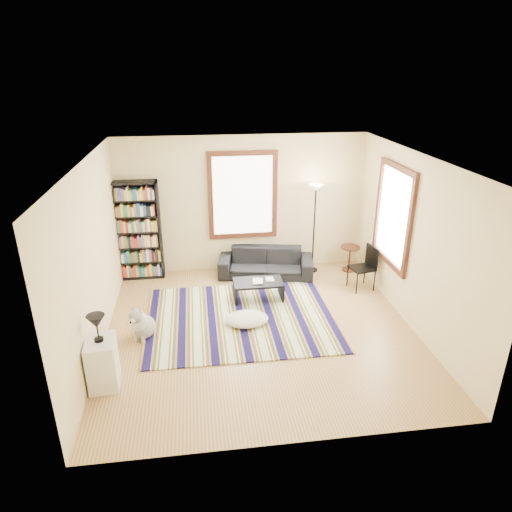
{
  "coord_description": "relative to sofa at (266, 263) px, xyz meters",
  "views": [
    {
      "loc": [
        -0.95,
        -6.42,
        4.05
      ],
      "look_at": [
        0.0,
        0.5,
        1.1
      ],
      "focal_mm": 32.0,
      "sensor_mm": 36.0,
      "label": 1
    }
  ],
  "objects": [
    {
      "name": "wall_back",
      "position": [
        -0.42,
        0.5,
        1.12
      ],
      "size": [
        5.0,
        0.1,
        2.8
      ],
      "primitive_type": "cube",
      "color": "beige",
      "rests_on": "floor"
    },
    {
      "name": "wall_right",
      "position": [
        2.13,
        -2.05,
        1.12
      ],
      "size": [
        0.1,
        5.0,
        2.8
      ],
      "primitive_type": "cube",
      "color": "beige",
      "rests_on": "floor"
    },
    {
      "name": "wall_front",
      "position": [
        -0.42,
        -4.6,
        1.12
      ],
      "size": [
        5.0,
        0.1,
        2.8
      ],
      "primitive_type": "cube",
      "color": "beige",
      "rests_on": "floor"
    },
    {
      "name": "folding_chair",
      "position": [
        1.73,
        -0.85,
        0.15
      ],
      "size": [
        0.49,
        0.47,
        0.86
      ],
      "primitive_type": "cube",
      "rotation": [
        0.0,
        0.0,
        0.19
      ],
      "color": "black",
      "rests_on": "floor"
    },
    {
      "name": "dog",
      "position": [
        -2.29,
        -2.01,
        0.01
      ],
      "size": [
        0.62,
        0.7,
        0.59
      ],
      "primitive_type": null,
      "rotation": [
        0.0,
        0.0,
        -0.41
      ],
      "color": "silver",
      "rests_on": "floor"
    },
    {
      "name": "floor",
      "position": [
        -0.42,
        -2.05,
        -0.33
      ],
      "size": [
        5.0,
        5.0,
        0.1
      ],
      "primitive_type": "cube",
      "color": "tan",
      "rests_on": "ground"
    },
    {
      "name": "sofa",
      "position": [
        0.0,
        0.0,
        0.0
      ],
      "size": [
        2.02,
        1.1,
        0.56
      ],
      "primitive_type": "imported",
      "rotation": [
        0.0,
        0.0,
        -0.19
      ],
      "color": "black",
      "rests_on": "floor"
    },
    {
      "name": "book_b",
      "position": [
        -0.15,
        -0.96,
        0.09
      ],
      "size": [
        0.14,
        0.2,
        0.01
      ],
      "primitive_type": "imported",
      "rotation": [
        0.0,
        0.0,
        -0.01
      ],
      "color": "beige",
      "rests_on": "coffee_table"
    },
    {
      "name": "window_right",
      "position": [
        2.05,
        -1.25,
        1.32
      ],
      "size": [
        0.06,
        1.2,
        1.6
      ],
      "primitive_type": "cube",
      "color": "white",
      "rests_on": "wall_right"
    },
    {
      "name": "coffee_table",
      "position": [
        -0.3,
        -1.01,
        -0.1
      ],
      "size": [
        0.92,
        0.54,
        0.36
      ],
      "primitive_type": "cube",
      "rotation": [
        0.0,
        0.0,
        -0.05
      ],
      "color": "black",
      "rests_on": "floor"
    },
    {
      "name": "wall_left",
      "position": [
        -2.97,
        -2.05,
        1.12
      ],
      "size": [
        0.1,
        5.0,
        2.8
      ],
      "primitive_type": "cube",
      "color": "beige",
      "rests_on": "floor"
    },
    {
      "name": "floor_cushion",
      "position": [
        -0.62,
        -1.86,
        -0.19
      ],
      "size": [
        0.8,
        0.65,
        0.18
      ],
      "primitive_type": "ellipsoid",
      "rotation": [
        0.0,
        0.0,
        0.14
      ],
      "color": "silver",
      "rests_on": "floor"
    },
    {
      "name": "rug",
      "position": [
        -0.69,
        -1.68,
        -0.27
      ],
      "size": [
        3.2,
        2.56,
        0.02
      ],
      "primitive_type": "cube",
      "color": "#110C3D",
      "rests_on": "floor"
    },
    {
      "name": "book_a",
      "position": [
        -0.4,
        -1.01,
        0.09
      ],
      "size": [
        0.22,
        0.27,
        0.02
      ],
      "primitive_type": "imported",
      "rotation": [
        0.0,
        0.0,
        -0.16
      ],
      "color": "beige",
      "rests_on": "coffee_table"
    },
    {
      "name": "table_lamp",
      "position": [
        -2.72,
        -3.17,
        0.61
      ],
      "size": [
        0.31,
        0.31,
        0.38
      ],
      "primitive_type": null,
      "rotation": [
        0.0,
        0.0,
        -0.33
      ],
      "color": "black",
      "rests_on": "white_cabinet"
    },
    {
      "name": "bookshelf",
      "position": [
        -2.53,
        0.27,
        0.72
      ],
      "size": [
        0.9,
        0.3,
        2.0
      ],
      "primitive_type": "cube",
      "color": "black",
      "rests_on": "floor"
    },
    {
      "name": "window_back",
      "position": [
        -0.42,
        0.42,
        1.32
      ],
      "size": [
        1.2,
        0.06,
        1.6
      ],
      "primitive_type": "cube",
      "color": "white",
      "rests_on": "wall_back"
    },
    {
      "name": "ceiling",
      "position": [
        -0.42,
        -2.05,
        2.57
      ],
      "size": [
        5.0,
        5.0,
        0.1
      ],
      "primitive_type": "cube",
      "color": "white",
      "rests_on": "floor"
    },
    {
      "name": "side_table",
      "position": [
        1.78,
        -0.0,
        -0.01
      ],
      "size": [
        0.48,
        0.48,
        0.54
      ],
      "primitive_type": "cylinder",
      "rotation": [
        0.0,
        0.0,
        0.23
      ],
      "color": "#4D2613",
      "rests_on": "floor"
    },
    {
      "name": "white_cabinet",
      "position": [
        -2.72,
        -3.17,
        0.07
      ],
      "size": [
        0.42,
        0.53,
        0.7
      ],
      "primitive_type": "cube",
      "rotation": [
        0.0,
        0.0,
        0.08
      ],
      "color": "silver",
      "rests_on": "floor"
    },
    {
      "name": "floor_lamp",
      "position": [
        1.01,
        0.1,
        0.65
      ],
      "size": [
        0.38,
        0.38,
        1.86
      ],
      "primitive_type": null,
      "rotation": [
        0.0,
        0.0,
        0.35
      ],
      "color": "black",
      "rests_on": "floor"
    }
  ]
}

